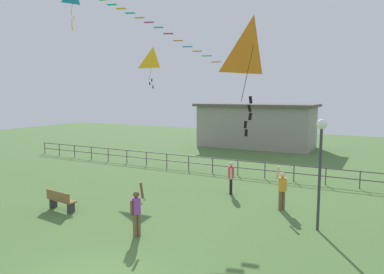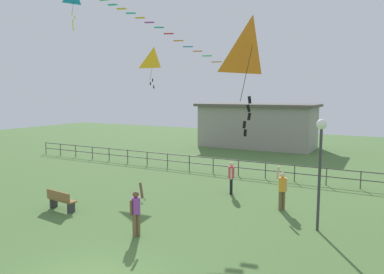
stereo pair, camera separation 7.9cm
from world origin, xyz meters
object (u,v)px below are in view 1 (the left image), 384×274
at_px(person_1, 282,188).
at_px(person_3, 231,176).
at_px(person_2, 136,210).
at_px(kite_1, 253,48).
at_px(kite_0, 153,59).
at_px(lamppost, 321,149).
at_px(park_bench, 60,200).

bearing_deg(person_1, person_3, 155.09).
distance_m(person_2, kite_1, 6.66).
distance_m(person_2, kite_0, 13.58).
xyz_separation_m(person_1, kite_0, (-9.89, 5.18, 6.16)).
relative_size(person_1, kite_1, 0.61).
bearing_deg(kite_0, kite_1, -46.27).
height_order(kite_0, kite_1, kite_0).
relative_size(lamppost, park_bench, 2.60).
height_order(person_1, kite_0, kite_0).
relative_size(person_3, kite_1, 0.51).
height_order(lamppost, person_2, lamppost).
bearing_deg(person_3, park_bench, -132.84).
bearing_deg(person_3, person_1, -24.91).
xyz_separation_m(person_2, kite_1, (4.23, -0.56, 5.12)).
distance_m(person_1, kite_1, 7.71).
bearing_deg(person_3, kite_0, 151.32).
relative_size(lamppost, person_3, 2.53).
relative_size(park_bench, person_2, 0.83).
height_order(park_bench, person_1, person_1).
height_order(lamppost, person_1, lamppost).
xyz_separation_m(person_2, kite_0, (-6.22, 10.37, 6.18)).
bearing_deg(park_bench, kite_1, -8.54).
distance_m(person_1, kite_0, 12.75).
relative_size(kite_0, kite_1, 0.85).
xyz_separation_m(person_1, person_2, (-3.67, -5.19, -0.02)).
distance_m(park_bench, person_1, 9.30).
bearing_deg(person_1, person_2, -125.23).
bearing_deg(park_bench, kite_0, 100.20).
distance_m(park_bench, person_3, 7.86).
bearing_deg(person_3, person_2, -97.39).
bearing_deg(lamppost, person_3, 146.61).
relative_size(person_3, kite_0, 0.60).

